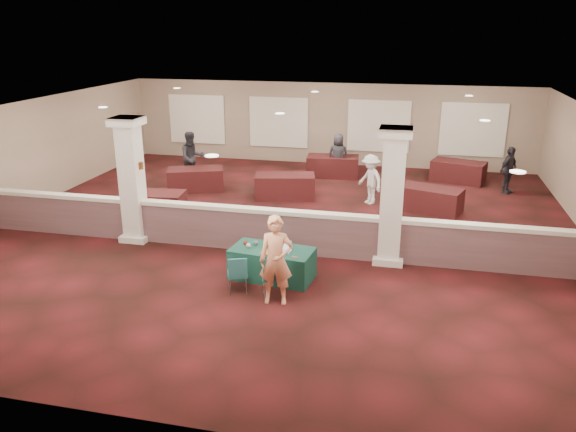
% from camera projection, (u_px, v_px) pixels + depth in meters
% --- Properties ---
extents(ground, '(16.00, 16.00, 0.00)m').
position_uv_depth(ground, '(280.00, 230.00, 15.35)').
color(ground, '#401012').
rests_on(ground, ground).
extents(wall_back, '(16.00, 0.04, 3.20)m').
position_uv_depth(wall_back, '(328.00, 124.00, 22.21)').
color(wall_back, '#817259').
rests_on(wall_back, ground).
extents(wall_front, '(16.00, 0.04, 3.20)m').
position_uv_depth(wall_front, '(138.00, 321.00, 7.46)').
color(wall_front, '#817259').
rests_on(wall_front, ground).
extents(wall_left, '(0.04, 16.00, 3.20)m').
position_uv_depth(wall_left, '(17.00, 158.00, 16.52)').
color(wall_left, '#817259').
rests_on(wall_left, ground).
extents(ceiling, '(16.00, 16.00, 0.02)m').
position_uv_depth(ceiling, '(280.00, 113.00, 14.32)').
color(ceiling, silver).
rests_on(ceiling, wall_back).
extents(partition_wall, '(15.60, 0.28, 1.10)m').
position_uv_depth(partition_wall, '(266.00, 229.00, 13.78)').
color(partition_wall, brown).
rests_on(partition_wall, ground).
extents(column_left, '(0.72, 0.72, 3.20)m').
position_uv_depth(column_left, '(132.00, 179.00, 14.18)').
color(column_left, silver).
rests_on(column_left, ground).
extents(column_right, '(0.72, 0.72, 3.20)m').
position_uv_depth(column_right, '(392.00, 195.00, 12.81)').
color(column_right, silver).
rests_on(column_right, ground).
extents(sconce_left, '(0.12, 0.12, 0.18)m').
position_uv_depth(sconce_left, '(120.00, 164.00, 14.12)').
color(sconce_left, brown).
rests_on(sconce_left, column_left).
extents(sconce_right, '(0.12, 0.12, 0.18)m').
position_uv_depth(sconce_right, '(141.00, 166.00, 14.00)').
color(sconce_right, brown).
rests_on(sconce_right, column_left).
extents(near_table, '(1.89, 1.10, 0.69)m').
position_uv_depth(near_table, '(272.00, 264.00, 12.36)').
color(near_table, '#0E3428').
rests_on(near_table, ground).
extents(conf_chair_main, '(0.60, 0.60, 0.95)m').
position_uv_depth(conf_chair_main, '(274.00, 274.00, 11.33)').
color(conf_chair_main, '#205A5F').
rests_on(conf_chair_main, ground).
extents(conf_chair_side, '(0.53, 0.53, 0.82)m').
position_uv_depth(conf_chair_side, '(238.00, 272.00, 11.62)').
color(conf_chair_side, '#205A5F').
rests_on(conf_chair_side, ground).
extents(woman, '(0.72, 0.53, 1.84)m').
position_uv_depth(woman, '(276.00, 260.00, 11.09)').
color(woman, tan).
rests_on(woman, ground).
extents(far_table_front_left, '(1.90, 1.10, 0.73)m').
position_uv_depth(far_table_front_left, '(153.00, 205.00, 16.33)').
color(far_table_front_left, black).
rests_on(far_table_front_left, ground).
extents(far_table_front_center, '(2.06, 1.33, 0.77)m').
position_uv_depth(far_table_front_center, '(285.00, 186.00, 18.12)').
color(far_table_front_center, black).
rests_on(far_table_front_center, ground).
extents(far_table_front_right, '(2.02, 1.45, 0.74)m').
position_uv_depth(far_table_front_right, '(430.00, 200.00, 16.78)').
color(far_table_front_right, black).
rests_on(far_table_front_right, ground).
extents(far_table_back_left, '(2.05, 1.51, 0.75)m').
position_uv_depth(far_table_back_left, '(196.00, 179.00, 18.97)').
color(far_table_back_left, black).
rests_on(far_table_back_left, ground).
extents(far_table_back_center, '(1.96, 1.11, 0.76)m').
position_uv_depth(far_table_back_center, '(333.00, 166.00, 20.68)').
color(far_table_back_center, black).
rests_on(far_table_back_center, ground).
extents(far_table_back_right, '(2.01, 1.42, 0.74)m').
position_uv_depth(far_table_back_right, '(458.00, 171.00, 20.00)').
color(far_table_back_right, black).
rests_on(far_table_back_right, ground).
extents(attendee_a, '(0.99, 0.93, 1.83)m').
position_uv_depth(attendee_a, '(192.00, 158.00, 19.62)').
color(attendee_a, black).
rests_on(attendee_a, ground).
extents(attendee_b, '(1.01, 1.04, 1.56)m').
position_uv_depth(attendee_b, '(370.00, 179.00, 17.41)').
color(attendee_b, silver).
rests_on(attendee_b, ground).
extents(attendee_c, '(0.91, 0.99, 1.57)m').
position_uv_depth(attendee_c, '(508.00, 170.00, 18.50)').
color(attendee_c, black).
rests_on(attendee_c, ground).
extents(attendee_d, '(0.80, 0.43, 1.61)m').
position_uv_depth(attendee_d, '(338.00, 156.00, 20.41)').
color(attendee_d, black).
rests_on(attendee_d, ground).
extents(laptop_base, '(0.33, 0.25, 0.02)m').
position_uv_depth(laptop_base, '(283.00, 251.00, 12.11)').
color(laptop_base, '#BBBBC0').
rests_on(laptop_base, near_table).
extents(laptop_screen, '(0.31, 0.05, 0.21)m').
position_uv_depth(laptop_screen, '(285.00, 245.00, 12.17)').
color(laptop_screen, '#BBBBC0').
rests_on(laptop_screen, near_table).
extents(screen_glow, '(0.28, 0.04, 0.18)m').
position_uv_depth(screen_glow, '(285.00, 245.00, 12.17)').
color(screen_glow, silver).
rests_on(screen_glow, near_table).
extents(knitting, '(0.41, 0.33, 0.03)m').
position_uv_depth(knitting, '(270.00, 253.00, 12.02)').
color(knitting, '#BB5D1D').
rests_on(knitting, near_table).
extents(yarn_cream, '(0.10, 0.10, 0.10)m').
position_uv_depth(yarn_cream, '(248.00, 245.00, 12.31)').
color(yarn_cream, '#C2B29F').
rests_on(yarn_cream, near_table).
extents(yarn_red, '(0.09, 0.09, 0.09)m').
position_uv_depth(yarn_red, '(245.00, 243.00, 12.49)').
color(yarn_red, maroon).
rests_on(yarn_red, near_table).
extents(yarn_grey, '(0.10, 0.10, 0.10)m').
position_uv_depth(yarn_grey, '(256.00, 243.00, 12.47)').
color(yarn_grey, '#4C4D51').
rests_on(yarn_grey, near_table).
extents(scissors, '(0.12, 0.04, 0.01)m').
position_uv_depth(scissors, '(295.00, 257.00, 11.81)').
color(scissors, red).
rests_on(scissors, near_table).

